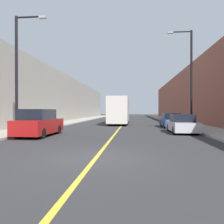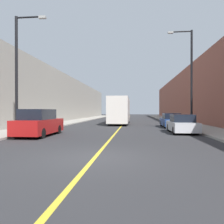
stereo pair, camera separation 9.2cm
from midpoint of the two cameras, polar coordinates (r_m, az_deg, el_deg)
The scene contains 12 objects.
ground_plane at distance 8.50m, azimuth -4.25°, elevation -11.85°, with size 200.00×200.00×0.00m, color #2D2D30.
sidewalk_left at distance 39.40m, azimuth -8.20°, elevation -2.16°, with size 3.29×72.00×0.14m, color #9E998E.
sidewalk_right at distance 38.79m, azimuth 15.77°, elevation -2.21°, with size 3.29×72.00×0.14m, color #9E998E.
building_row_left at distance 40.46m, azimuth -13.23°, elevation 3.37°, with size 4.00×72.00×7.87m, color gray.
building_row_right at distance 39.62m, azimuth 20.99°, elevation 4.06°, with size 4.00×72.00×8.75m, color brown.
road_center_line at distance 38.24m, azimuth 3.69°, elevation -2.33°, with size 0.16×72.00×0.01m, color gold.
bus at distance 29.91m, azimuth 2.17°, elevation 0.47°, with size 2.45×10.68×3.49m.
parked_suv_left at distance 16.36m, azimuth -18.39°, elevation -2.88°, with size 1.94×4.80×1.90m.
car_right_near at distance 18.51m, azimuth 17.91°, elevation -3.13°, with size 1.86×4.44×1.49m.
car_right_mid at distance 24.40m, azimuth 15.26°, elevation -2.26°, with size 1.86×4.76×1.53m.
street_lamp_left at distance 16.95m, azimuth -23.05°, elevation 10.48°, with size 2.27×0.24×8.29m.
street_lamp_right at distance 21.75m, azimuth 19.79°, elevation 9.33°, with size 2.27×0.24×9.10m.
Camera 2 is at (1.51, -8.17, 1.80)m, focal length 35.00 mm.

